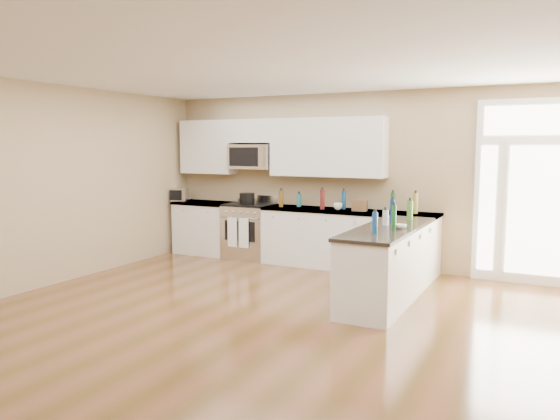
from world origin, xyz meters
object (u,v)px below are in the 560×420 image
kitchen_range (250,231)px  stockpot (247,198)px  peninsula_cabinet (388,266)px  toaster_oven (180,195)px

kitchen_range → stockpot: 0.57m
peninsula_cabinet → kitchen_range: (-2.88, 1.45, 0.04)m
stockpot → peninsula_cabinet: bearing=-26.1°
peninsula_cabinet → toaster_oven: toaster_oven is taller
peninsula_cabinet → kitchen_range: size_ratio=2.15×
kitchen_range → peninsula_cabinet: bearing=-26.7°
peninsula_cabinet → stockpot: bearing=153.9°
toaster_oven → kitchen_range: bearing=-13.6°
peninsula_cabinet → toaster_oven: 4.52m
peninsula_cabinet → toaster_oven: bearing=162.7°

